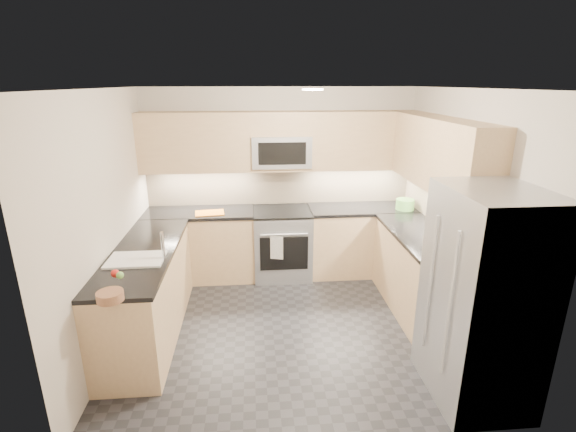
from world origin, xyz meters
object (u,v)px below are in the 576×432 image
Objects in this scene: gas_range at (282,244)px; utensil_bowl at (405,204)px; refrigerator at (483,298)px; cutting_board at (210,213)px; microwave at (281,151)px; fruit_basket at (110,296)px.

utensil_bowl is (1.63, -0.12, 0.55)m from gas_range.
refrigerator reaches higher than cutting_board.
cutting_board reaches higher than gas_range.
cutting_board is (-0.94, -0.20, -0.75)m from microwave.
gas_range is 1.07m from cutting_board.
microwave is 2.08× the size of cutting_board.
refrigerator is at bearing -44.43° from cutting_board.
cutting_board is (-0.94, -0.08, 0.49)m from gas_range.
fruit_basket reaches higher than gas_range.
microwave reaches higher than refrigerator.
microwave reaches higher than cutting_board.
utensil_bowl is (0.18, 2.31, 0.11)m from refrigerator.
fruit_basket is (-0.56, -2.21, 0.03)m from cutting_board.
microwave is (0.00, 0.12, 1.24)m from gas_range.
fruit_basket is (-1.50, -2.29, 0.52)m from gas_range.
gas_range is at bearing 56.79° from fruit_basket.
microwave is at bearing 90.00° from gas_range.
microwave is 1.22m from cutting_board.
gas_range is 2.50× the size of cutting_board.
cutting_board is (-2.57, 0.04, -0.06)m from utensil_bowl.
fruit_basket is at bearing -145.23° from utensil_bowl.
utensil_bowl is (1.63, -0.24, -0.69)m from microwave.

